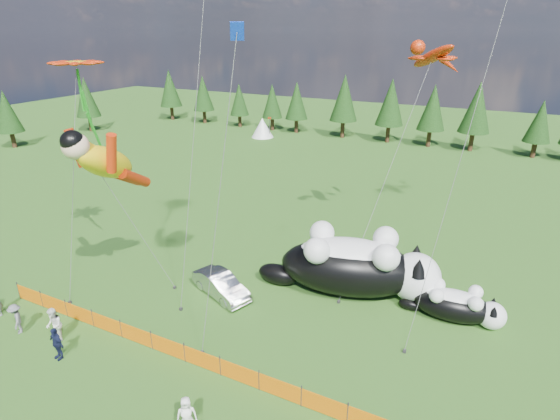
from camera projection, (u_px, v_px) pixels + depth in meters
name	position (u px, v px, depth m)	size (l,w,h in m)	color
ground	(205.00, 321.00, 23.65)	(160.00, 160.00, 0.00)	#133309
safety_fence	(168.00, 347.00, 20.97)	(22.06, 0.06, 1.10)	#262626
tree_line	(396.00, 114.00, 59.44)	(90.00, 4.00, 8.00)	black
festival_tents	(477.00, 150.00, 51.80)	(50.00, 3.20, 2.80)	white
cat_large	(357.00, 265.00, 25.55)	(10.70, 5.65, 3.92)	black
cat_small	(458.00, 305.00, 23.41)	(5.49, 2.17, 1.98)	black
car	(221.00, 285.00, 25.71)	(1.45, 4.16, 1.37)	#AFB0B4
spectator_b	(54.00, 325.00, 21.78)	(0.93, 0.55, 1.90)	white
spectator_c	(57.00, 343.00, 20.67)	(1.01, 0.52, 1.72)	#131835
spectator_d	(16.00, 319.00, 22.45)	(1.08, 0.56, 1.68)	slate
spectator_e	(187.00, 415.00, 16.90)	(0.79, 0.51, 1.62)	white
superhero_kite	(106.00, 162.00, 22.61)	(5.85, 6.17, 10.78)	yellow
gecko_kite	(433.00, 57.00, 27.19)	(5.94, 12.66, 16.18)	red
flower_kite	(76.00, 66.00, 23.47)	(3.04, 5.22, 13.33)	red
diamond_kite_a	(203.00, 6.00, 21.75)	(0.86, 4.58, 17.69)	#0D37CD
diamond_kite_c	(235.00, 53.00, 16.79)	(2.07, 2.20, 15.27)	#0D37CD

